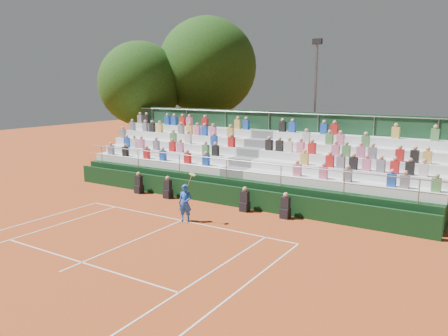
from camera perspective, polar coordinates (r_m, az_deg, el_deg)
The scene contains 8 objects.
ground at distance 19.45m, azimuth -5.52°, elevation -6.85°, with size 90.00×90.00×0.00m, color #A9461C.
courtside_wall at distance 21.83m, azimuth -0.42°, elevation -3.48°, with size 20.00×0.15×1.00m, color black.
line_officials at distance 21.85m, azimuth -2.59°, elevation -3.54°, with size 9.19×0.40×1.19m.
grandstand at distance 24.43m, azimuth 3.66°, elevation -0.58°, with size 20.00×5.20×4.40m.
tennis_player at distance 19.07m, azimuth -5.08°, elevation -4.58°, with size 0.87×0.54×2.22m.
tree_west at distance 34.28m, azimuth -10.85°, elevation 10.74°, with size 6.34×6.34×9.17m.
tree_east at distance 35.05m, azimuth -2.19°, elevation 13.05°, with size 7.65×7.65×11.13m.
floodlight_mast at distance 29.03m, azimuth 11.83°, elevation 8.93°, with size 0.60×0.25×8.76m.
Camera 1 is at (11.38, -14.65, 5.84)m, focal length 35.00 mm.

